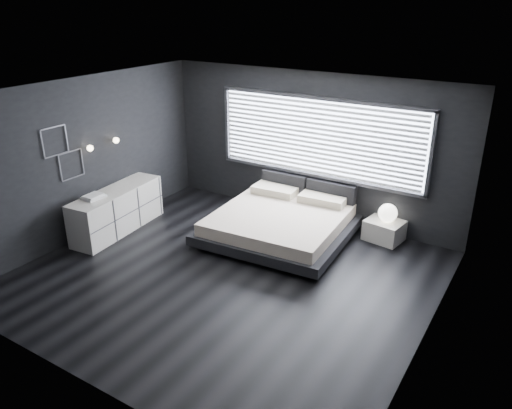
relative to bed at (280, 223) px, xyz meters
The scene contains 12 objects.
room 1.94m from the bed, 91.40° to the right, with size 6.04×6.00×2.80m.
window 1.73m from the bed, 81.68° to the left, with size 4.14×0.09×1.52m.
headboard 1.08m from the bed, 89.83° to the left, with size 1.96×0.16×0.52m.
sconce_near 3.56m from the bed, 152.13° to the right, with size 0.18×0.11×0.11m.
sconce_far 3.34m from the bed, 162.07° to the right, with size 0.18×0.11×0.11m.
wall_art_upper 4.02m from the bed, 144.56° to the right, with size 0.01×0.48×0.48m.
wall_art_lower 3.72m from the bed, 147.84° to the right, with size 0.01×0.48×0.48m.
bed is the anchor object (origin of this frame).
nightstand 1.86m from the bed, 29.20° to the left, with size 0.63×0.52×0.36m, color silver.
orb_lamp 1.89m from the bed, 28.57° to the left, with size 0.33×0.33×0.33m, color white.
dresser 2.99m from the bed, 154.04° to the right, with size 0.75×2.02×0.79m.
book_stack 3.28m from the bed, 146.66° to the right, with size 0.29×0.37×0.07m.
Camera 1 is at (3.95, -5.48, 4.04)m, focal length 35.00 mm.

